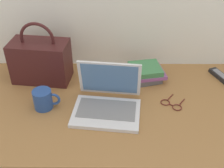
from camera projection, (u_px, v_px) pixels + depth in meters
desk at (117, 106)px, 1.40m from camera, size 1.60×0.76×0.03m
laptop at (107, 101)px, 1.34m from camera, size 0.33×0.30×0.22m
coffee_mug at (43, 99)px, 1.34m from camera, size 0.13×0.09×0.10m
remote_control_far at (221, 76)px, 1.57m from camera, size 0.10×0.17×0.02m
eyeglasses at (172, 104)px, 1.38m from camera, size 0.13×0.14×0.01m
handbag at (41, 60)px, 1.51m from camera, size 0.32×0.19×0.33m
book_stack at (145, 73)px, 1.55m from camera, size 0.23×0.19×0.08m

